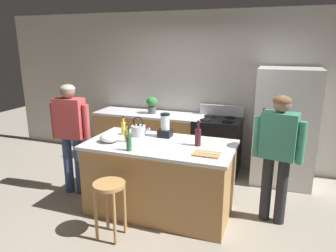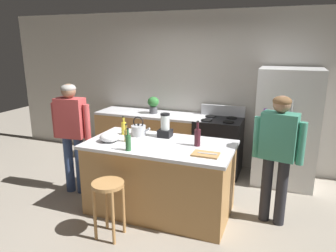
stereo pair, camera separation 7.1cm
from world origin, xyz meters
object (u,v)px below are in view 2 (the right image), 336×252
object	(u,v)px
stove_range	(218,145)
bar_stool	(108,195)
bottle_vinegar	(127,135)
chef_knife	(207,153)
mixing_bowl	(110,137)
tea_kettle	(139,130)
potted_plant	(153,104)
bottle_soda	(124,128)
blender_appliance	(165,127)
person_by_sink_right	(278,148)
bottle_wine	(197,137)
cutting_board	(206,154)
refrigerator	(286,128)
bottle_olive_oil	(128,142)
person_by_island_left	(72,128)
kitchen_island	(160,177)

from	to	relation	value
stove_range	bar_stool	size ratio (longest dim) A/B	1.66
bottle_vinegar	chef_knife	distance (m)	1.10
bottle_vinegar	mixing_bowl	distance (m)	0.22
tea_kettle	potted_plant	bearing A→B (deg)	105.19
bottle_soda	blender_appliance	bearing A→B (deg)	9.75
person_by_sink_right	tea_kettle	size ratio (longest dim) A/B	5.78
bar_stool	bottle_wine	xyz separation A→B (m)	(0.79, 0.82, 0.53)
mixing_bowl	cutting_board	distance (m)	1.28
refrigerator	bottle_olive_oil	world-z (taller)	refrigerator
chef_knife	cutting_board	bearing A→B (deg)	177.21
blender_appliance	cutting_board	world-z (taller)	blender_appliance
potted_plant	chef_knife	distance (m)	2.27
blender_appliance	bottle_vinegar	size ratio (longest dim) A/B	1.36
person_by_island_left	bar_stool	size ratio (longest dim) A/B	2.41
bottle_soda	tea_kettle	bearing A→B (deg)	4.74
person_by_island_left	tea_kettle	distance (m)	1.00
kitchen_island	bottle_vinegar	bearing A→B (deg)	-168.38
person_by_island_left	blender_appliance	xyz separation A→B (m)	(1.34, 0.24, 0.09)
stove_range	bottle_vinegar	bearing A→B (deg)	-118.18
tea_kettle	cutting_board	xyz separation A→B (m)	(1.04, -0.42, -0.07)
bottle_vinegar	bottle_olive_oil	bearing A→B (deg)	-58.39
bar_stool	potted_plant	world-z (taller)	potted_plant
person_by_sink_right	potted_plant	distance (m)	2.53
bottle_wine	bottle_vinegar	xyz separation A→B (m)	(-0.89, -0.16, -0.03)
kitchen_island	person_by_island_left	size ratio (longest dim) A/B	1.15
potted_plant	mixing_bowl	bearing A→B (deg)	-85.61
potted_plant	tea_kettle	distance (m)	1.39
bar_stool	bottle_wine	bearing A→B (deg)	46.10
blender_appliance	bottle_soda	bearing A→B (deg)	-170.25
kitchen_island	chef_knife	distance (m)	0.86
refrigerator	bottle_vinegar	distance (m)	2.48
bar_stool	potted_plant	size ratio (longest dim) A/B	2.24
person_by_island_left	blender_appliance	size ratio (longest dim) A/B	5.03
bottle_olive_oil	person_by_sink_right	bearing A→B (deg)	20.55
potted_plant	mixing_bowl	distance (m)	1.72
bottle_olive_oil	tea_kettle	world-z (taller)	bottle_olive_oil
tea_kettle	person_by_sink_right	bearing A→B (deg)	0.94
bottle_soda	mixing_bowl	world-z (taller)	bottle_soda
person_by_sink_right	cutting_board	xyz separation A→B (m)	(-0.75, -0.45, -0.02)
kitchen_island	tea_kettle	xyz separation A→B (m)	(-0.39, 0.21, 0.54)
stove_range	bottle_soda	distance (m)	1.79
bottle_wine	cutting_board	xyz separation A→B (m)	(0.18, -0.29, -0.11)
refrigerator	cutting_board	xyz separation A→B (m)	(-0.84, -1.71, 0.04)
bottle_wine	mixing_bowl	world-z (taller)	bottle_wine
cutting_board	blender_appliance	bearing A→B (deg)	143.92
person_by_sink_right	bottle_vinegar	size ratio (longest dim) A/B	6.74
bottle_vinegar	refrigerator	bearing A→B (deg)	39.72
bottle_wine	bottle_vinegar	distance (m)	0.91
bar_stool	chef_knife	world-z (taller)	chef_knife
blender_appliance	bottle_wine	bearing A→B (deg)	-22.95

